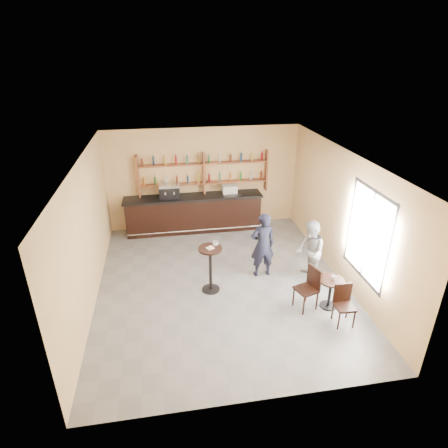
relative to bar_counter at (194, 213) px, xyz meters
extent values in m
plane|color=slate|center=(0.37, -3.15, -0.58)|extent=(7.00, 7.00, 0.00)
plane|color=white|center=(0.37, -3.15, 2.62)|extent=(7.00, 7.00, 0.00)
plane|color=#E9C084|center=(0.37, 0.35, 1.02)|extent=(7.00, 0.00, 7.00)
plane|color=#E9C084|center=(0.37, -6.65, 1.02)|extent=(7.00, 0.00, 7.00)
plane|color=#E9C084|center=(-2.63, -3.15, 1.02)|extent=(0.00, 7.00, 7.00)
plane|color=#E9C084|center=(3.37, -3.15, 1.02)|extent=(0.00, 7.00, 7.00)
plane|color=white|center=(3.37, -4.35, 1.12)|extent=(0.00, 2.00, 2.00)
cube|color=white|center=(0.07, -3.38, 0.58)|extent=(0.21, 0.21, 0.00)
torus|color=#D9854F|center=(0.08, -3.39, 0.60)|extent=(0.13, 0.13, 0.04)
imported|color=white|center=(0.21, -3.28, 0.63)|extent=(0.16, 0.16, 0.10)
imported|color=black|center=(1.46, -2.92, 0.28)|extent=(0.66, 0.46, 1.73)
imported|color=white|center=(2.67, -4.46, 0.18)|extent=(0.11, 0.11, 0.09)
imported|color=#96969B|center=(2.54, -3.35, 0.23)|extent=(0.69, 0.84, 1.61)
camera|label=1|loc=(-0.87, -10.88, 4.76)|focal=30.00mm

